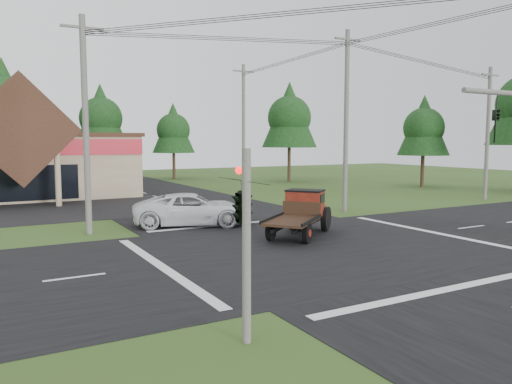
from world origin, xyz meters
TOP-DOWN VIEW (x-y plane):
  - ground at (0.00, 0.00)m, footprint 120.00×120.00m
  - road_ns at (0.00, 0.00)m, footprint 12.00×120.00m
  - road_ew at (0.00, 0.00)m, footprint 120.00×12.00m
  - traffic_signal_corner at (-7.50, -7.32)m, footprint 0.53×2.48m
  - utility_pole_nw at (-8.00, 8.00)m, footprint 2.00×0.30m
  - utility_pole_ne at (8.00, 8.00)m, footprint 2.00×0.30m
  - utility_pole_far at (22.00, 8.00)m, footprint 2.00×0.30m
  - utility_pole_n at (8.00, 22.00)m, footprint 2.00×0.30m
  - tree_row_c at (-10.00, 41.00)m, footprint 7.28×7.28m
  - tree_row_d at (0.00, 42.00)m, footprint 6.16×6.16m
  - tree_row_e at (8.00, 40.00)m, footprint 5.04×5.04m
  - tree_side_ne at (18.00, 30.00)m, footprint 6.16×6.16m
  - tree_side_e_near at (26.00, 18.00)m, footprint 5.04×5.04m
  - antique_flatbed_truck at (0.65, 2.44)m, footprint 5.34×4.85m
  - white_pickup at (-2.61, 7.87)m, footprint 6.89×4.94m

SIDE VIEW (x-z plane):
  - ground at x=0.00m, z-range 0.00..0.00m
  - road_ns at x=0.00m, z-range 0.00..0.02m
  - road_ew at x=0.00m, z-range 0.00..0.02m
  - white_pickup at x=-2.61m, z-range 0.00..1.74m
  - antique_flatbed_truck at x=0.65m, z-range 0.00..2.19m
  - traffic_signal_corner at x=-7.50m, z-range 1.32..5.72m
  - utility_pole_far at x=22.00m, z-range 0.14..10.34m
  - utility_pole_nw at x=-8.00m, z-range 0.14..10.64m
  - utility_pole_n at x=8.00m, z-range 0.14..11.34m
  - utility_pole_ne at x=8.00m, z-range 0.14..11.64m
  - tree_row_e at x=8.00m, z-range 1.49..10.58m
  - tree_side_e_near at x=26.00m, z-range 1.49..10.58m
  - tree_row_d at x=0.00m, z-range 1.82..12.93m
  - tree_side_ne at x=18.00m, z-range 1.82..12.93m
  - tree_row_c at x=-10.00m, z-range 2.16..15.29m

